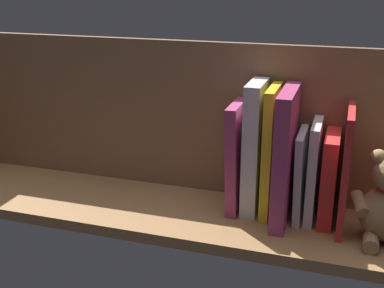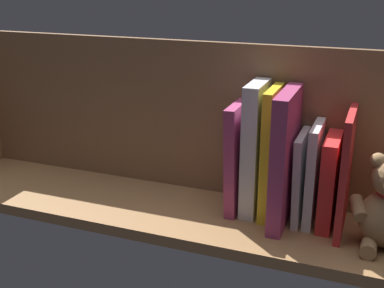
# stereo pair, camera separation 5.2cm
# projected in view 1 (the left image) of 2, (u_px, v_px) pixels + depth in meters

# --- Properties ---
(ground_plane) EXTENTS (1.16, 0.24, 0.02)m
(ground_plane) POSITION_uv_depth(u_px,v_px,m) (192.00, 213.00, 1.00)
(ground_plane) COLOR #A87A4C
(shelf_back_panel) EXTENTS (1.16, 0.02, 0.32)m
(shelf_back_panel) POSITION_uv_depth(u_px,v_px,m) (207.00, 119.00, 1.04)
(shelf_back_panel) COLOR #886243
(shelf_back_panel) RESTS_ON ground_plane
(book_1) EXTENTS (0.01, 0.14, 0.22)m
(book_1) POSITION_uv_depth(u_px,v_px,m) (346.00, 169.00, 0.90)
(book_1) COLOR red
(book_1) RESTS_ON ground_plane
(book_2) EXTENTS (0.03, 0.11, 0.17)m
(book_2) POSITION_uv_depth(u_px,v_px,m) (329.00, 178.00, 0.93)
(book_2) COLOR red
(book_2) RESTS_ON ground_plane
(book_3) EXTENTS (0.02, 0.11, 0.19)m
(book_3) POSITION_uv_depth(u_px,v_px,m) (313.00, 171.00, 0.93)
(book_3) COLOR silver
(book_3) RESTS_ON ground_plane
(book_4) EXTENTS (0.02, 0.11, 0.17)m
(book_4) POSITION_uv_depth(u_px,v_px,m) (300.00, 175.00, 0.94)
(book_4) COLOR silver
(book_4) RESTS_ON ground_plane
(book_5) EXTENTS (0.03, 0.15, 0.25)m
(book_5) POSITION_uv_depth(u_px,v_px,m) (285.00, 157.00, 0.92)
(book_5) COLOR #B23F72
(book_5) RESTS_ON ground_plane
(book_6) EXTENTS (0.02, 0.11, 0.25)m
(book_6) POSITION_uv_depth(u_px,v_px,m) (271.00, 152.00, 0.95)
(book_6) COLOR yellow
(book_6) RESTS_ON ground_plane
(book_7) EXTENTS (0.03, 0.10, 0.26)m
(book_7) POSITION_uv_depth(u_px,v_px,m) (254.00, 148.00, 0.96)
(book_7) COLOR silver
(book_7) RESTS_ON ground_plane
(book_8) EXTENTS (0.03, 0.11, 0.21)m
(book_8) POSITION_uv_depth(u_px,v_px,m) (237.00, 157.00, 0.97)
(book_8) COLOR #B23F72
(book_8) RESTS_ON ground_plane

